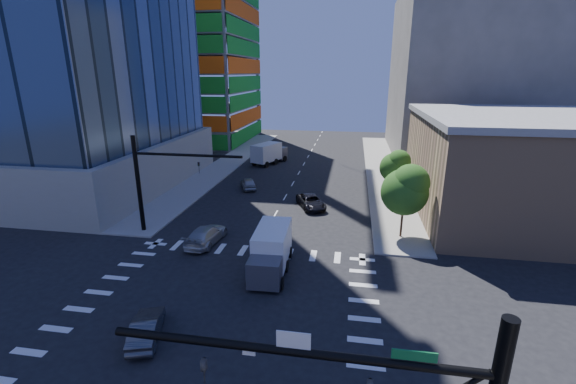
# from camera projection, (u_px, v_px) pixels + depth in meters

# --- Properties ---
(ground) EXTENTS (160.00, 160.00, 0.00)m
(ground) POSITION_uv_depth(u_px,v_px,m) (219.00, 314.00, 24.09)
(ground) COLOR black
(ground) RESTS_ON ground
(road_markings) EXTENTS (20.00, 20.00, 0.01)m
(road_markings) POSITION_uv_depth(u_px,v_px,m) (219.00, 314.00, 24.09)
(road_markings) COLOR silver
(road_markings) RESTS_ON ground
(sidewalk_ne) EXTENTS (5.00, 60.00, 0.15)m
(sidewalk_ne) POSITION_uv_depth(u_px,v_px,m) (382.00, 169.00, 59.74)
(sidewalk_ne) COLOR gray
(sidewalk_ne) RESTS_ON ground
(sidewalk_nw) EXTENTS (5.00, 60.00, 0.15)m
(sidewalk_nw) POSITION_uv_depth(u_px,v_px,m) (228.00, 163.00, 63.72)
(sidewalk_nw) COLOR gray
(sidewalk_nw) RESTS_ON ground
(construction_building) EXTENTS (25.16, 34.50, 70.60)m
(construction_building) POSITION_uv_depth(u_px,v_px,m) (186.00, 21.00, 79.43)
(construction_building) COLOR slate
(construction_building) RESTS_ON ground
(commercial_building) EXTENTS (20.50, 22.50, 10.60)m
(commercial_building) POSITION_uv_depth(u_px,v_px,m) (523.00, 166.00, 39.24)
(commercial_building) COLOR tan
(commercial_building) RESTS_ON ground
(bg_building_ne) EXTENTS (24.00, 30.00, 28.00)m
(bg_building_ne) POSITION_uv_depth(u_px,v_px,m) (467.00, 75.00, 67.41)
(bg_building_ne) COLOR #5F5B56
(bg_building_ne) RESTS_ON ground
(signal_mast_nw) EXTENTS (10.20, 0.40, 9.00)m
(signal_mast_nw) POSITION_uv_depth(u_px,v_px,m) (153.00, 176.00, 34.88)
(signal_mast_nw) COLOR black
(signal_mast_nw) RESTS_ON sidewalk_nw
(tree_south) EXTENTS (4.16, 4.16, 6.82)m
(tree_south) POSITION_uv_depth(u_px,v_px,m) (406.00, 189.00, 33.78)
(tree_south) COLOR #382316
(tree_south) RESTS_ON sidewalk_ne
(tree_north) EXTENTS (3.54, 3.52, 5.78)m
(tree_north) POSITION_uv_depth(u_px,v_px,m) (396.00, 166.00, 45.23)
(tree_north) COLOR #382316
(tree_north) RESTS_ON sidewalk_ne
(car_nb_far) EXTENTS (4.22, 5.62, 1.42)m
(car_nb_far) POSITION_uv_depth(u_px,v_px,m) (311.00, 202.00, 42.87)
(car_nb_far) COLOR black
(car_nb_far) RESTS_ON ground
(car_sb_near) EXTENTS (2.65, 5.57, 1.57)m
(car_sb_near) POSITION_uv_depth(u_px,v_px,m) (206.00, 235.00, 33.93)
(car_sb_near) COLOR #BDBDBD
(car_sb_near) RESTS_ON ground
(car_sb_mid) EXTENTS (3.22, 4.57, 1.44)m
(car_sb_mid) POSITION_uv_depth(u_px,v_px,m) (248.00, 183.00, 49.93)
(car_sb_mid) COLOR #93949A
(car_sb_mid) RESTS_ON ground
(car_sb_cross) EXTENTS (2.60, 4.34, 1.35)m
(car_sb_cross) POSITION_uv_depth(u_px,v_px,m) (146.00, 328.00, 21.72)
(car_sb_cross) COLOR #434448
(car_sb_cross) RESTS_ON ground
(box_truck_near) EXTENTS (2.84, 6.20, 3.20)m
(box_truck_near) POSITION_uv_depth(u_px,v_px,m) (270.00, 255.00, 28.76)
(box_truck_near) COLOR black
(box_truck_near) RESTS_ON ground
(box_truck_far) EXTENTS (5.13, 7.08, 3.41)m
(box_truck_far) POSITION_uv_depth(u_px,v_px,m) (270.00, 154.00, 63.65)
(box_truck_far) COLOR black
(box_truck_far) RESTS_ON ground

